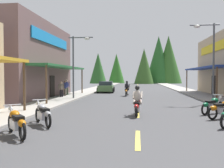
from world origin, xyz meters
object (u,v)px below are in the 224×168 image
(motorcycle_parked_left_2, at_px, (16,122))
(pedestrian_by_shop, at_px, (65,87))
(streetlamp_left, at_px, (77,58))
(pedestrian_waiting, at_px, (67,86))
(pedestrian_browsing, at_px, (61,89))
(motorcycle_parked_left_3, at_px, (43,113))
(rider_cruising_trailing, at_px, (127,90))
(motorcycle_parked_right_5, at_px, (212,105))
(rider_cruising_lead, at_px, (137,103))
(parked_car_curbside, at_px, (106,87))
(streetlamp_right, at_px, (209,51))
(motorcycle_parked_right_4, at_px, (223,109))

(motorcycle_parked_left_2, relative_size, pedestrian_by_shop, 1.01)
(streetlamp_left, bearing_deg, pedestrian_waiting, 119.72)
(pedestrian_by_shop, bearing_deg, pedestrian_browsing, 59.01)
(streetlamp_left, bearing_deg, motorcycle_parked_left_3, -83.04)
(motorcycle_parked_left_3, relative_size, rider_cruising_trailing, 0.81)
(motorcycle_parked_right_5, distance_m, rider_cruising_lead, 4.16)
(pedestrian_waiting, relative_size, parked_car_curbside, 0.39)
(pedestrian_by_shop, bearing_deg, motorcycle_parked_left_2, 66.40)
(streetlamp_right, xyz_separation_m, pedestrian_by_shop, (-12.47, 4.27, -2.98))
(rider_cruising_trailing, distance_m, pedestrian_browsing, 6.75)
(motorcycle_parked_right_4, bearing_deg, parked_car_curbside, 81.78)
(streetlamp_left, xyz_separation_m, motorcycle_parked_right_4, (9.36, -8.41, -3.17))
(rider_cruising_lead, height_order, pedestrian_by_shop, pedestrian_by_shop)
(pedestrian_waiting, bearing_deg, pedestrian_browsing, 162.59)
(rider_cruising_trailing, distance_m, pedestrian_by_shop, 6.31)
(streetlamp_right, bearing_deg, pedestrian_browsing, 167.03)
(motorcycle_parked_left_3, relative_size, rider_cruising_lead, 0.81)
(rider_cruising_lead, distance_m, pedestrian_by_shop, 12.62)
(motorcycle_parked_right_5, xyz_separation_m, pedestrian_waiting, (-11.36, 10.58, 0.52))
(motorcycle_parked_left_2, height_order, motorcycle_parked_left_3, same)
(streetlamp_right, xyz_separation_m, pedestrian_browsing, (-12.37, 2.85, -3.04))
(streetlamp_right, xyz_separation_m, parked_car_curbside, (-9.32, 11.41, -3.24))
(pedestrian_by_shop, bearing_deg, streetlamp_left, 92.29)
(streetlamp_left, height_order, rider_cruising_lead, streetlamp_left)
(rider_cruising_lead, xyz_separation_m, pedestrian_by_shop, (-7.15, 10.40, 0.29))
(motorcycle_parked_right_4, bearing_deg, pedestrian_browsing, 107.19)
(streetlamp_left, bearing_deg, pedestrian_by_shop, 127.30)
(pedestrian_by_shop, bearing_deg, rider_cruising_lead, 89.50)
(streetlamp_left, xyz_separation_m, parked_car_curbside, (1.25, 9.64, -2.97))
(motorcycle_parked_right_4, distance_m, rider_cruising_trailing, 13.71)
(pedestrian_browsing, distance_m, pedestrian_waiting, 2.55)
(streetlamp_right, xyz_separation_m, rider_cruising_trailing, (-6.41, 6.03, -3.27))
(rider_cruising_lead, bearing_deg, parked_car_curbside, 16.40)
(motorcycle_parked_left_2, bearing_deg, parked_car_curbside, -42.31)
(motorcycle_parked_left_2, height_order, parked_car_curbside, parked_car_curbside)
(motorcycle_parked_right_4, xyz_separation_m, pedestrian_browsing, (-11.17, 9.50, 0.40))
(rider_cruising_lead, relative_size, pedestrian_waiting, 1.24)
(motorcycle_parked_left_3, bearing_deg, pedestrian_browsing, -23.69)
(motorcycle_parked_right_5, bearing_deg, rider_cruising_lead, 149.69)
(motorcycle_parked_right_4, distance_m, pedestrian_browsing, 14.66)
(motorcycle_parked_right_4, height_order, pedestrian_waiting, pedestrian_waiting)
(rider_cruising_trailing, relative_size, pedestrian_waiting, 1.24)
(streetlamp_left, xyz_separation_m, rider_cruising_trailing, (4.15, 4.26, -3.00))
(motorcycle_parked_right_5, relative_size, rider_cruising_trailing, 0.76)
(streetlamp_right, xyz_separation_m, motorcycle_parked_left_2, (-9.41, -10.87, -3.44))
(motorcycle_parked_right_4, relative_size, motorcycle_parked_left_3, 1.07)
(motorcycle_parked_right_5, xyz_separation_m, pedestrian_by_shop, (-11.20, 9.47, 0.45))
(motorcycle_parked_right_4, xyz_separation_m, rider_cruising_lead, (-4.12, 0.52, 0.17))
(pedestrian_by_shop, distance_m, pedestrian_browsing, 1.42)
(motorcycle_parked_right_4, xyz_separation_m, rider_cruising_trailing, (-5.21, 12.68, 0.17))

